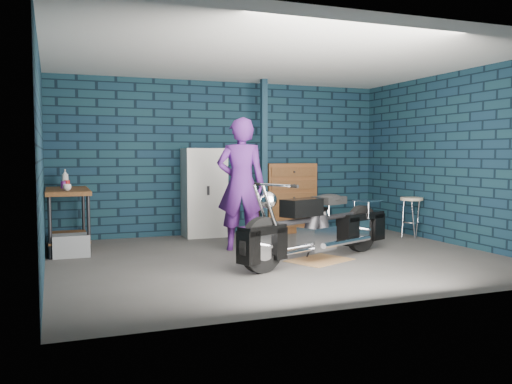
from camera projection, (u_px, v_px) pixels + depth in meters
ground at (279, 258)px, 7.43m from camera, size 6.00×6.00×0.00m
room_walls at (264, 120)px, 7.81m from camera, size 6.02×5.01×2.71m
support_post at (264, 158)px, 9.34m from camera, size 0.10×0.10×2.70m
workbench at (68, 220)px, 7.94m from camera, size 0.60×1.40×0.91m
drip_mat at (319, 260)px, 7.23m from camera, size 0.98×0.87×0.01m
motorcycle at (320, 221)px, 7.19m from camera, size 2.47×1.57×1.06m
person at (241, 184)px, 7.97m from camera, size 0.82×0.67×1.95m
storage_bin at (71, 245)px, 7.51m from camera, size 0.49×0.35×0.31m
locker at (204, 193)px, 9.30m from camera, size 0.71×0.51×1.52m
tool_chest at (288, 198)px, 9.86m from camera, size 0.94×0.52×1.25m
shop_stool at (411, 218)px, 9.14m from camera, size 0.41×0.41×0.69m
cup_a at (67, 187)px, 7.57m from camera, size 0.12×0.12×0.09m
mug_purple at (63, 185)px, 8.03m from camera, size 0.10×0.10×0.11m
mug_red at (67, 184)px, 8.07m from camera, size 0.11×0.11×0.12m
bottle at (65, 178)px, 8.39m from camera, size 0.11×0.11×0.28m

